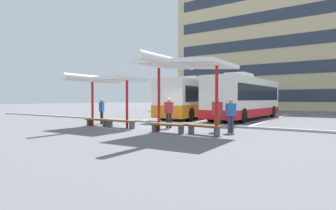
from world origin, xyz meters
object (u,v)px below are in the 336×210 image
Objects in this scene: waiting_passenger_1 at (169,111)px; waiting_passenger_3 at (217,112)px; waiting_shelter_0 at (105,81)px; waiting_passenger_2 at (102,109)px; coach_bus_0 at (198,99)px; coach_bus_1 at (245,98)px; bench_2 at (167,126)px; bench_3 at (204,127)px; bench_1 at (121,122)px; waiting_shelter_1 at (183,65)px; bench_0 at (97,121)px; waiting_passenger_0 at (231,113)px.

waiting_passenger_1 is 2.90m from waiting_passenger_3.
waiting_shelter_0 is 2.70m from waiting_passenger_2.
coach_bus_0 is 9.25m from waiting_passenger_1.
bench_2 is (-0.53, -10.66, -1.34)m from coach_bus_1.
coach_bus_1 reaches higher than bench_3.
bench_3 is at bearing -62.33° from coach_bus_0.
waiting_shelter_0 is 4.00m from waiting_passenger_1.
bench_1 is 5.43m from waiting_passenger_3.
waiting_shelter_0 is 0.85× the size of waiting_shelter_1.
coach_bus_0 is 1.16× the size of coach_bus_1.
waiting_shelter_1 reaches higher than bench_1.
waiting_shelter_1 is 2.98m from bench_3.
waiting_passenger_2 is (-6.84, 1.43, -2.21)m from waiting_shelter_1.
waiting_shelter_0 is 6.55m from waiting_passenger_3.
bench_0 and bench_1 have the same top height.
waiting_shelter_1 is at bearing -43.41° from waiting_passenger_1.
waiting_passenger_3 is at bearing 14.83° from waiting_shelter_0.
waiting_shelter_1 is at bearing -117.42° from waiting_passenger_3.
coach_bus_0 reaches higher than waiting_passenger_3.
coach_bus_1 is at bearing 98.31° from waiting_passenger_3.
coach_bus_0 reaches higher than waiting_shelter_1.
coach_bus_1 is 10.76m from bench_2.
waiting_passenger_0 is (7.70, 1.48, 0.60)m from bench_0.
waiting_passenger_1 is at bearing 27.50° from waiting_shelter_0.
bench_3 is at bearing -1.48° from bench_1.
waiting_passenger_3 is at bearing -1.08° from waiting_passenger_1.
bench_3 is 0.99× the size of waiting_passenger_3.
bench_1 and bench_3 have the same top height.
waiting_shelter_1 reaches higher than waiting_passenger_3.
waiting_passenger_3 is (1.31, -8.95, -0.69)m from coach_bus_1.
waiting_passenger_3 is (7.02, 1.44, 0.66)m from bench_0.
coach_bus_0 is 2.88× the size of waiting_shelter_0.
waiting_passenger_1 is (-2.86, 1.54, 0.64)m from bench_3.
coach_bus_1 reaches higher than coach_bus_0.
bench_2 is (4.28, -0.09, -2.33)m from waiting_shelter_0.
waiting_shelter_0 reaches higher than waiting_passenger_2.
coach_bus_0 is 6.87× the size of bench_2.
waiting_passenger_2 is at bearing -124.76° from coach_bus_1.
waiting_passenger_2 is at bearing 171.80° from bench_3.
waiting_shelter_0 is 2.18× the size of bench_1.
waiting_passenger_1 is (4.12, 1.50, 0.64)m from bench_0.
bench_0 is 0.96× the size of waiting_passenger_2.
bench_0 is 4.43m from waiting_passenger_1.
coach_bus_0 reaches higher than waiting_shelter_0.
waiting_passenger_2 is (-5.94, 1.34, 0.61)m from bench_2.
bench_1 is 5.18m from bench_3.
coach_bus_1 is 2.48× the size of waiting_shelter_0.
coach_bus_1 is 11.66m from waiting_shelter_0.
bench_0 is 6.98m from bench_3.
waiting_passenger_2 is at bearing 125.20° from bench_0.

